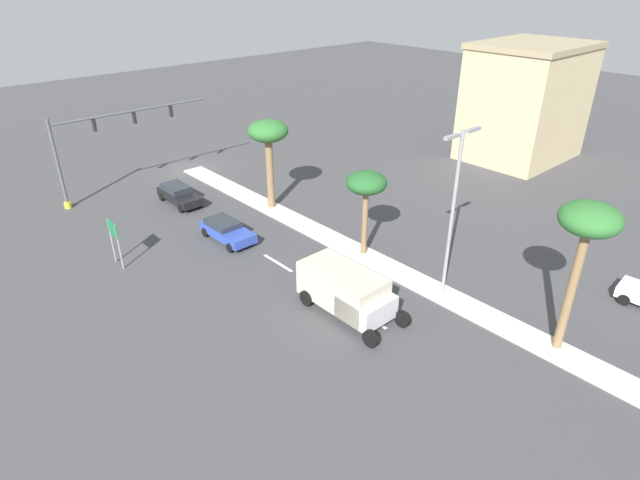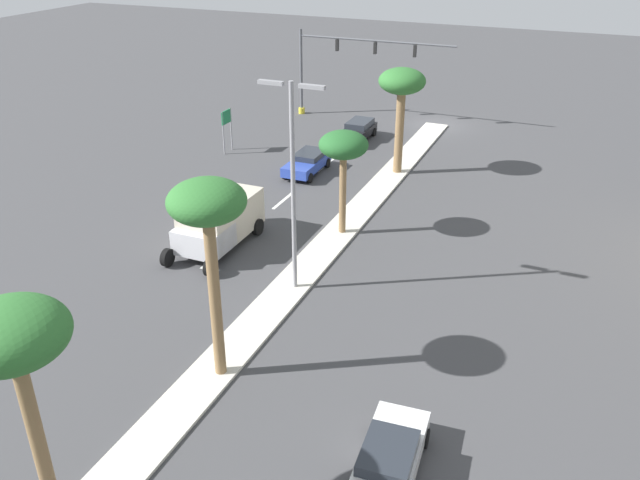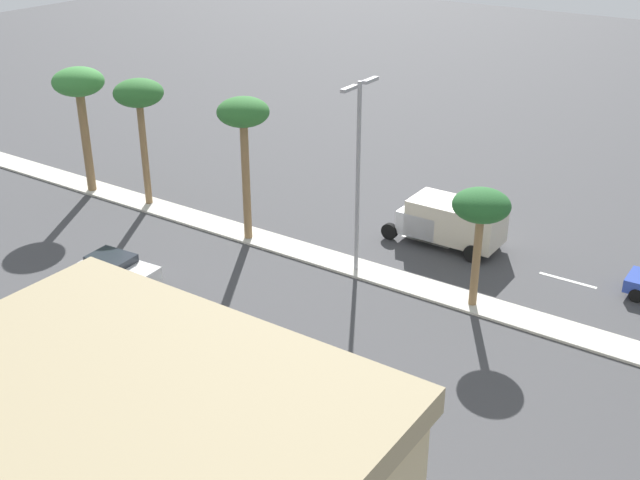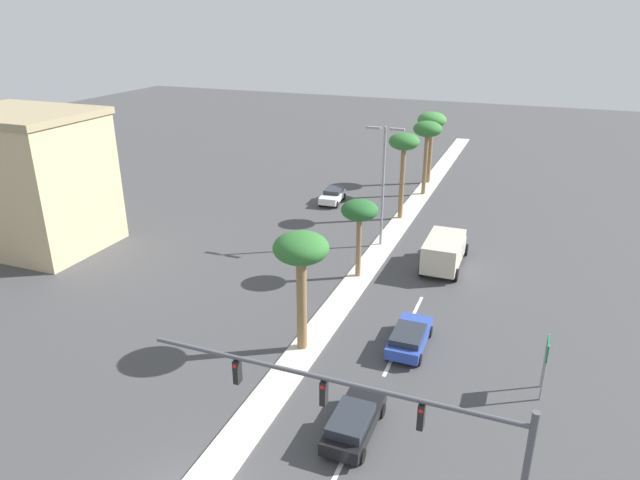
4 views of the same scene
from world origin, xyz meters
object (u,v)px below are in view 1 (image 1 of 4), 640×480
object	(u,v)px
commercial_building	(526,102)
palm_tree_rear	(588,227)
palm_tree_outboard	(366,185)
traffic_signal_gantry	(97,144)
box_truck	(348,291)
sedan_black_inboard	(179,194)
sedan_blue_near	(227,230)
palm_tree_mid	(268,135)
street_lamp_leading	(454,202)
directional_road_sign	(114,235)

from	to	relation	value
commercial_building	palm_tree_rear	distance (m)	30.15
palm_tree_outboard	palm_tree_rear	bearing A→B (deg)	90.75
traffic_signal_gantry	palm_tree_rear	size ratio (longest dim) A/B	1.71
traffic_signal_gantry	palm_tree_rear	xyz separation A→B (m)	(-8.71, 33.32, 2.23)
palm_tree_outboard	box_truck	bearing A→B (deg)	36.02
sedan_black_inboard	box_truck	size ratio (longest dim) A/B	0.72
commercial_building	sedan_blue_near	bearing A→B (deg)	-7.69
traffic_signal_gantry	sedan_black_inboard	world-z (taller)	traffic_signal_gantry
palm_tree_mid	sedan_black_inboard	size ratio (longest dim) A/B	1.53
palm_tree_outboard	palm_tree_rear	size ratio (longest dim) A/B	0.73
palm_tree_mid	sedan_black_inboard	xyz separation A→B (m)	(4.82, -5.58, -4.99)
palm_tree_mid	palm_tree_rear	size ratio (longest dim) A/B	0.89
palm_tree_outboard	sedan_blue_near	distance (m)	10.25
box_truck	sedan_blue_near	bearing A→B (deg)	-89.30
sedan_blue_near	sedan_black_inboard	world-z (taller)	sedan_black_inboard
palm_tree_rear	street_lamp_leading	bearing A→B (deg)	-89.34
street_lamp_leading	sedan_blue_near	distance (m)	15.69
traffic_signal_gantry	street_lamp_leading	distance (m)	27.99
traffic_signal_gantry	directional_road_sign	distance (m)	12.02
sedan_black_inboard	traffic_signal_gantry	bearing A→B (deg)	-52.83
traffic_signal_gantry	palm_tree_rear	world-z (taller)	palm_tree_rear
sedan_blue_near	box_truck	xyz separation A→B (m)	(-0.14, 11.52, 0.60)
directional_road_sign	street_lamp_leading	distance (m)	20.15
sedan_blue_near	palm_tree_rear	bearing A→B (deg)	105.27
directional_road_sign	sedan_black_inboard	bearing A→B (deg)	-140.89
directional_road_sign	box_truck	world-z (taller)	directional_road_sign
sedan_blue_near	sedan_black_inboard	size ratio (longest dim) A/B	0.99
sedan_black_inboard	palm_tree_outboard	bearing A→B (deg)	107.15
street_lamp_leading	palm_tree_outboard	bearing A→B (deg)	-89.16
traffic_signal_gantry	palm_tree_outboard	bearing A→B (deg)	112.68
sedan_blue_near	box_truck	distance (m)	11.54
commercial_building	palm_tree_mid	size ratio (longest dim) A/B	1.60
directional_road_sign	traffic_signal_gantry	bearing A→B (deg)	-108.97
traffic_signal_gantry	directional_road_sign	world-z (taller)	traffic_signal_gantry
palm_tree_rear	traffic_signal_gantry	bearing A→B (deg)	-75.36
palm_tree_rear	box_truck	bearing A→B (deg)	-58.80
commercial_building	palm_tree_rear	world-z (taller)	commercial_building
commercial_building	sedan_blue_near	xyz separation A→B (m)	(30.89, -4.17, -4.61)
palm_tree_mid	street_lamp_leading	size ratio (longest dim) A/B	0.72
traffic_signal_gantry	sedan_black_inboard	distance (m)	7.25
commercial_building	traffic_signal_gantry	bearing A→B (deg)	-26.49
street_lamp_leading	traffic_signal_gantry	bearing A→B (deg)	-72.03
traffic_signal_gantry	box_truck	world-z (taller)	traffic_signal_gantry
traffic_signal_gantry	directional_road_sign	bearing A→B (deg)	71.03
traffic_signal_gantry	palm_tree_rear	bearing A→B (deg)	104.64
sedan_blue_near	directional_road_sign	bearing A→B (deg)	-13.05
sedan_blue_near	box_truck	bearing A→B (deg)	90.70
commercial_building	box_truck	xyz separation A→B (m)	(30.75, 7.35, -4.01)
traffic_signal_gantry	sedan_blue_near	world-z (taller)	traffic_signal_gantry
palm_tree_outboard	sedan_black_inboard	world-z (taller)	palm_tree_outboard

